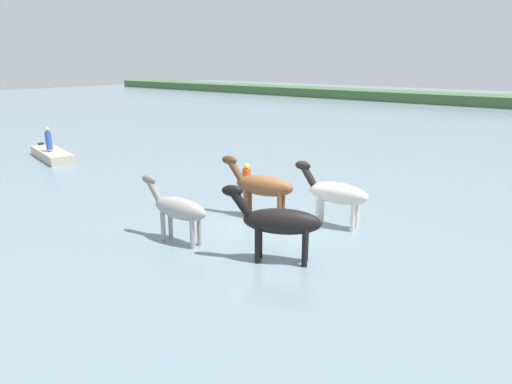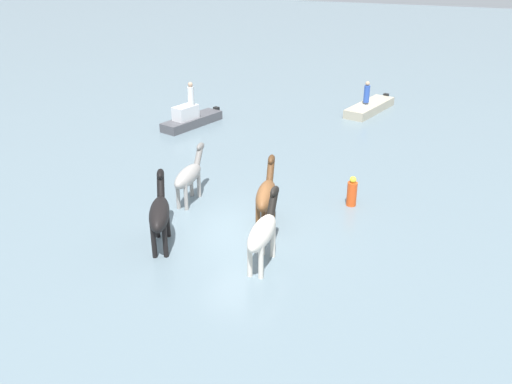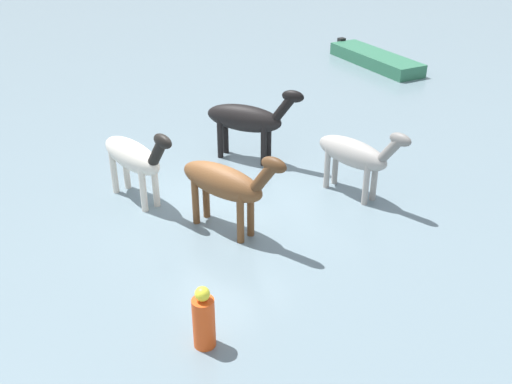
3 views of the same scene
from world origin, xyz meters
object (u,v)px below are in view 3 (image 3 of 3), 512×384
object	(u,v)px
buoy_channel_marker	(204,320)
horse_gray_outer	(355,154)
horse_chestnut_trailing	(225,183)
boat_tender_starboard	(375,61)
horse_dark_mare	(247,119)
horse_lead	(134,157)

from	to	relation	value
buoy_channel_marker	horse_gray_outer	bearing A→B (deg)	-70.36
horse_gray_outer	horse_chestnut_trailing	world-z (taller)	horse_chestnut_trailing
horse_chestnut_trailing	buoy_channel_marker	distance (m)	3.52
horse_gray_outer	boat_tender_starboard	bearing A→B (deg)	123.64
horse_dark_mare	boat_tender_starboard	xyz separation A→B (m)	(3.78, -9.43, -0.97)
horse_gray_outer	horse_dark_mare	world-z (taller)	horse_dark_mare
horse_gray_outer	horse_dark_mare	distance (m)	3.18
boat_tender_starboard	buoy_channel_marker	distance (m)	16.82
horse_gray_outer	buoy_channel_marker	world-z (taller)	horse_gray_outer
horse_dark_mare	horse_chestnut_trailing	world-z (taller)	horse_dark_mare
horse_chestnut_trailing	boat_tender_starboard	world-z (taller)	horse_chestnut_trailing
horse_dark_mare	buoy_channel_marker	world-z (taller)	horse_dark_mare
horse_chestnut_trailing	boat_tender_starboard	xyz separation A→B (m)	(6.29, -11.98, -0.96)
boat_tender_starboard	horse_lead	bearing A→B (deg)	-62.08
horse_gray_outer	horse_dark_mare	bearing A→B (deg)	-171.78
buoy_channel_marker	horse_dark_mare	bearing A→B (deg)	-43.73
horse_dark_mare	buoy_channel_marker	distance (m)	7.06
horse_dark_mare	boat_tender_starboard	size ratio (longest dim) A/B	0.53
horse_dark_mare	horse_lead	bearing A→B (deg)	-115.02
horse_chestnut_trailing	boat_tender_starboard	distance (m)	13.56
horse_lead	buoy_channel_marker	size ratio (longest dim) A/B	2.28
horse_gray_outer	buoy_channel_marker	size ratio (longest dim) A/B	2.16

